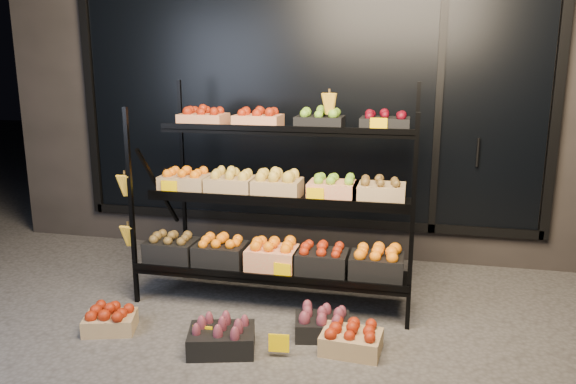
% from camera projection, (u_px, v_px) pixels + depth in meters
% --- Properties ---
extents(ground, '(24.00, 24.00, 0.00)m').
position_uv_depth(ground, '(258.00, 325.00, 3.96)').
color(ground, '#514F4C').
rests_on(ground, ground).
extents(building, '(6.00, 2.08, 3.50)m').
position_uv_depth(building, '(322.00, 68.00, 6.02)').
color(building, '#2D2826').
rests_on(building, ground).
extents(display_rack, '(2.18, 1.02, 1.70)m').
position_uv_depth(display_rack, '(277.00, 197.00, 4.35)').
color(display_rack, black).
rests_on(display_rack, ground).
extents(tag_floor_a, '(0.13, 0.01, 0.12)m').
position_uv_depth(tag_floor_a, '(203.00, 340.00, 3.62)').
color(tag_floor_a, '#EDBB00').
rests_on(tag_floor_a, ground).
extents(tag_floor_b, '(0.13, 0.01, 0.12)m').
position_uv_depth(tag_floor_b, '(279.00, 349.00, 3.51)').
color(tag_floor_b, '#EDBB00').
rests_on(tag_floor_b, ground).
extents(floor_crate_left, '(0.40, 0.34, 0.18)m').
position_uv_depth(floor_crate_left, '(110.00, 319.00, 3.86)').
color(floor_crate_left, tan).
rests_on(floor_crate_left, ground).
extents(floor_crate_midleft, '(0.48, 0.41, 0.21)m').
position_uv_depth(floor_crate_midleft, '(222.00, 336.00, 3.59)').
color(floor_crate_midleft, black).
rests_on(floor_crate_midleft, ground).
extents(floor_crate_midright, '(0.40, 0.31, 0.19)m').
position_uv_depth(floor_crate_midright, '(351.00, 338.00, 3.58)').
color(floor_crate_midright, tan).
rests_on(floor_crate_midright, ground).
extents(floor_crate_right, '(0.42, 0.34, 0.19)m').
position_uv_depth(floor_crate_right, '(323.00, 323.00, 3.79)').
color(floor_crate_right, black).
rests_on(floor_crate_right, ground).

